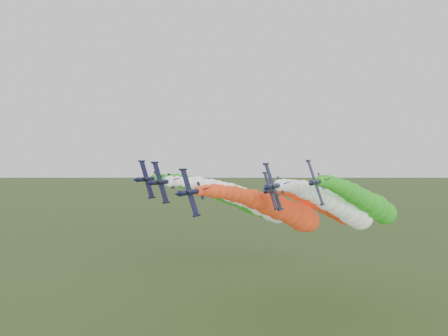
{
  "coord_description": "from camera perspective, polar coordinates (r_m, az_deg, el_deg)",
  "views": [
    {
      "loc": [
        35.39,
        -82.05,
        42.15
      ],
      "look_at": [
        -3.39,
        0.83,
        40.31
      ],
      "focal_mm": 35.0,
      "sensor_mm": 36.0,
      "label": 1
    }
  ],
  "objects": [
    {
      "name": "jet_outer_left",
      "position": [
        137.27,
        1.53,
        -3.89
      ],
      "size": [
        13.26,
        64.14,
        19.6
      ],
      "rotation": [
        0.0,
        1.24,
        0.0
      ],
      "color": "black",
      "rests_on": "ground"
    },
    {
      "name": "jet_inner_left",
      "position": [
        129.81,
        3.93,
        -4.45
      ],
      "size": [
        13.74,
        64.62,
        20.08
      ],
      "rotation": [
        0.0,
        1.24,
        0.0
      ],
      "color": "black",
      "rests_on": "ground"
    },
    {
      "name": "jet_outer_right",
      "position": [
        127.71,
        18.23,
        -4.31
      ],
      "size": [
        13.49,
        64.36,
        19.83
      ],
      "rotation": [
        0.0,
        1.24,
        0.0
      ],
      "color": "black",
      "rests_on": "ground"
    },
    {
      "name": "jet_lead",
      "position": [
        118.66,
        7.82,
        -5.57
      ],
      "size": [
        13.4,
        64.27,
        19.74
      ],
      "rotation": [
        0.0,
        1.24,
        0.0
      ],
      "color": "black",
      "rests_on": "ground"
    },
    {
      "name": "jet_trail",
      "position": [
        140.95,
        13.14,
        -4.77
      ],
      "size": [
        13.27,
        64.14,
        19.61
      ],
      "rotation": [
        0.0,
        1.24,
        0.0
      ],
      "color": "black",
      "rests_on": "ground"
    },
    {
      "name": "jet_inner_right",
      "position": [
        122.58,
        15.06,
        -4.92
      ],
      "size": [
        13.81,
        64.68,
        20.15
      ],
      "rotation": [
        0.0,
        1.24,
        0.0
      ],
      "color": "black",
      "rests_on": "ground"
    }
  ]
}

